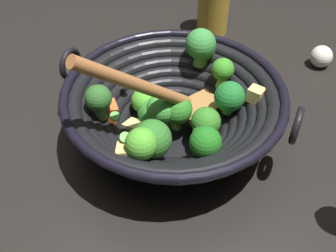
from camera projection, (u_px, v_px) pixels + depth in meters
The scene contains 3 objects.
ground_plane at pixel (173, 140), 0.67m from camera, with size 4.00×4.00×0.00m, color black.
wok at pixel (174, 108), 0.62m from camera, with size 0.37×0.34×0.23m.
garlic_bulb at pixel (321, 56), 0.81m from camera, with size 0.04×0.04×0.04m, color silver.
Camera 1 is at (-0.24, 0.40, 0.49)m, focal length 43.73 mm.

